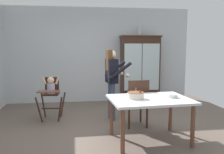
{
  "coord_description": "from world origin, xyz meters",
  "views": [
    {
      "loc": [
        -0.68,
        -4.52,
        1.62
      ],
      "look_at": [
        0.1,
        0.7,
        0.95
      ],
      "focal_mm": 39.66,
      "sensor_mm": 36.0,
      "label": 1
    }
  ],
  "objects_px": {
    "china_cabinet": "(140,69)",
    "high_chair_with_toddler": "(51,90)",
    "adult_person": "(112,76)",
    "birthday_cake": "(136,95)",
    "dining_chair_far_side": "(137,100)",
    "dining_table": "(150,104)",
    "serving_bowl": "(172,96)",
    "ceramic_vase": "(139,31)"
  },
  "relations": [
    {
      "from": "china_cabinet",
      "to": "dining_chair_far_side",
      "type": "relative_size",
      "value": 1.98
    },
    {
      "from": "birthday_cake",
      "to": "adult_person",
      "type": "bearing_deg",
      "value": 99.26
    },
    {
      "from": "serving_bowl",
      "to": "dining_table",
      "type": "bearing_deg",
      "value": -177.77
    },
    {
      "from": "china_cabinet",
      "to": "dining_chair_far_side",
      "type": "xyz_separation_m",
      "value": [
        -0.65,
        -2.23,
        -0.4
      ]
    },
    {
      "from": "high_chair_with_toddler",
      "to": "birthday_cake",
      "type": "relative_size",
      "value": 3.39
    },
    {
      "from": "ceramic_vase",
      "to": "dining_table",
      "type": "height_order",
      "value": "ceramic_vase"
    },
    {
      "from": "high_chair_with_toddler",
      "to": "serving_bowl",
      "type": "bearing_deg",
      "value": -29.38
    },
    {
      "from": "china_cabinet",
      "to": "ceramic_vase",
      "type": "height_order",
      "value": "ceramic_vase"
    },
    {
      "from": "china_cabinet",
      "to": "adult_person",
      "type": "relative_size",
      "value": 1.24
    },
    {
      "from": "china_cabinet",
      "to": "high_chair_with_toddler",
      "type": "xyz_separation_m",
      "value": [
        -2.38,
        -1.44,
        -0.3
      ]
    },
    {
      "from": "china_cabinet",
      "to": "high_chair_with_toddler",
      "type": "bearing_deg",
      "value": -148.79
    },
    {
      "from": "adult_person",
      "to": "china_cabinet",
      "type": "bearing_deg",
      "value": -40.7
    },
    {
      "from": "dining_table",
      "to": "serving_bowl",
      "type": "distance_m",
      "value": 0.42
    },
    {
      "from": "dining_table",
      "to": "serving_bowl",
      "type": "relative_size",
      "value": 7.71
    },
    {
      "from": "china_cabinet",
      "to": "dining_chair_far_side",
      "type": "height_order",
      "value": "china_cabinet"
    },
    {
      "from": "birthday_cake",
      "to": "serving_bowl",
      "type": "xyz_separation_m",
      "value": [
        0.64,
        -0.01,
        -0.03
      ]
    },
    {
      "from": "ceramic_vase",
      "to": "dining_table",
      "type": "relative_size",
      "value": 0.19
    },
    {
      "from": "adult_person",
      "to": "birthday_cake",
      "type": "relative_size",
      "value": 5.47
    },
    {
      "from": "ceramic_vase",
      "to": "adult_person",
      "type": "height_order",
      "value": "ceramic_vase"
    },
    {
      "from": "high_chair_with_toddler",
      "to": "dining_chair_far_side",
      "type": "distance_m",
      "value": 1.9
    },
    {
      "from": "china_cabinet",
      "to": "serving_bowl",
      "type": "height_order",
      "value": "china_cabinet"
    },
    {
      "from": "adult_person",
      "to": "dining_table",
      "type": "distance_m",
      "value": 1.44
    },
    {
      "from": "dining_table",
      "to": "birthday_cake",
      "type": "bearing_deg",
      "value": 174.46
    },
    {
      "from": "high_chair_with_toddler",
      "to": "birthday_cake",
      "type": "bearing_deg",
      "value": -38.93
    },
    {
      "from": "high_chair_with_toddler",
      "to": "dining_chair_far_side",
      "type": "relative_size",
      "value": 0.99
    },
    {
      "from": "ceramic_vase",
      "to": "adult_person",
      "type": "xyz_separation_m",
      "value": [
        -1.03,
        -1.62,
        -1.06
      ]
    },
    {
      "from": "dining_table",
      "to": "adult_person",
      "type": "bearing_deg",
      "value": 108.75
    },
    {
      "from": "dining_table",
      "to": "serving_bowl",
      "type": "xyz_separation_m",
      "value": [
        0.4,
        0.02,
        0.12
      ]
    },
    {
      "from": "serving_bowl",
      "to": "dining_chair_far_side",
      "type": "height_order",
      "value": "dining_chair_far_side"
    },
    {
      "from": "adult_person",
      "to": "dining_chair_far_side",
      "type": "distance_m",
      "value": 0.84
    },
    {
      "from": "ceramic_vase",
      "to": "dining_chair_far_side",
      "type": "relative_size",
      "value": 0.28
    },
    {
      "from": "adult_person",
      "to": "dining_table",
      "type": "xyz_separation_m",
      "value": [
        0.45,
        -1.32,
        -0.32
      ]
    },
    {
      "from": "high_chair_with_toddler",
      "to": "serving_bowl",
      "type": "relative_size",
      "value": 5.28
    },
    {
      "from": "ceramic_vase",
      "to": "china_cabinet",
      "type": "bearing_deg",
      "value": -6.7
    },
    {
      "from": "high_chair_with_toddler",
      "to": "adult_person",
      "type": "height_order",
      "value": "adult_person"
    },
    {
      "from": "dining_chair_far_side",
      "to": "adult_person",
      "type": "bearing_deg",
      "value": -60.53
    },
    {
      "from": "birthday_cake",
      "to": "dining_chair_far_side",
      "type": "bearing_deg",
      "value": 74.14
    },
    {
      "from": "ceramic_vase",
      "to": "dining_table",
      "type": "bearing_deg",
      "value": -101.06
    },
    {
      "from": "serving_bowl",
      "to": "adult_person",
      "type": "bearing_deg",
      "value": 122.95
    },
    {
      "from": "high_chair_with_toddler",
      "to": "dining_table",
      "type": "xyz_separation_m",
      "value": [
        1.77,
        -1.5,
        -0.01
      ]
    },
    {
      "from": "china_cabinet",
      "to": "high_chair_with_toddler",
      "type": "distance_m",
      "value": 2.8
    },
    {
      "from": "ceramic_vase",
      "to": "dining_table",
      "type": "distance_m",
      "value": 3.31
    }
  ]
}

